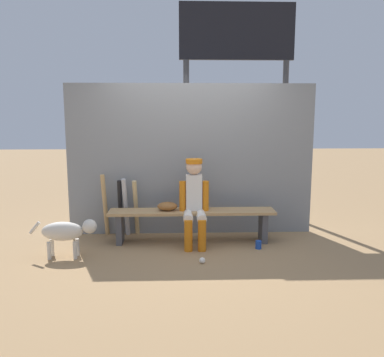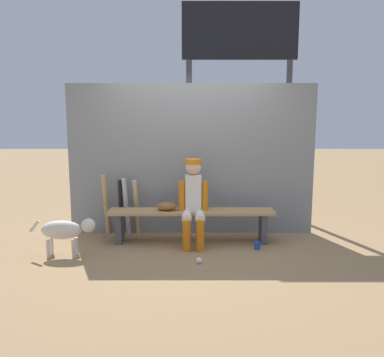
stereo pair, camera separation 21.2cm
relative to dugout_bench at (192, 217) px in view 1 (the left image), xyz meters
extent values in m
plane|color=#9E7A51|center=(0.00, 0.00, -0.36)|extent=(30.00, 30.00, 0.00)
cube|color=gray|center=(0.00, 0.45, 0.76)|extent=(3.64, 0.03, 2.23)
cube|color=tan|center=(0.00, 0.00, 0.08)|extent=(2.32, 0.36, 0.04)
cube|color=#4C4C51|center=(-1.01, 0.00, -0.15)|extent=(0.08, 0.29, 0.42)
cube|color=#4C4C51|center=(1.01, 0.00, -0.15)|extent=(0.08, 0.29, 0.42)
cube|color=silver|center=(0.03, 0.00, 0.36)|extent=(0.22, 0.13, 0.50)
sphere|color=beige|center=(0.03, 0.00, 0.72)|extent=(0.22, 0.22, 0.22)
cylinder|color=orange|center=(0.03, 0.00, 0.80)|extent=(0.23, 0.23, 0.06)
cylinder|color=silver|center=(-0.06, -0.19, 0.06)|extent=(0.13, 0.38, 0.13)
cylinder|color=orange|center=(-0.06, -0.38, -0.15)|extent=(0.11, 0.11, 0.42)
cylinder|color=orange|center=(-0.13, -0.02, 0.31)|extent=(0.09, 0.09, 0.43)
cylinder|color=silver|center=(0.12, -0.19, 0.06)|extent=(0.13, 0.38, 0.13)
cylinder|color=orange|center=(0.12, -0.38, -0.15)|extent=(0.11, 0.11, 0.42)
cylinder|color=orange|center=(0.19, -0.02, 0.31)|extent=(0.09, 0.09, 0.43)
ellipsoid|color=brown|center=(-0.34, 0.00, 0.16)|extent=(0.28, 0.20, 0.12)
cylinder|color=tan|center=(-0.82, 0.34, 0.07)|extent=(0.08, 0.27, 0.85)
cylinder|color=#B7B7BC|center=(-0.96, 0.31, 0.08)|extent=(0.10, 0.24, 0.88)
cylinder|color=black|center=(-1.05, 0.36, 0.07)|extent=(0.08, 0.22, 0.84)
cylinder|color=tan|center=(-1.27, 0.34, 0.11)|extent=(0.10, 0.21, 0.93)
sphere|color=white|center=(0.09, -0.83, -0.32)|extent=(0.07, 0.07, 0.07)
cylinder|color=#1E47AD|center=(0.88, -0.33, -0.30)|extent=(0.08, 0.08, 0.11)
cylinder|color=red|center=(0.04, 0.06, 0.16)|extent=(0.08, 0.08, 0.11)
cylinder|color=#3F3F42|center=(-0.04, 1.54, 0.99)|extent=(0.10, 0.10, 2.69)
cylinder|color=#3F3F42|center=(1.66, 1.54, 0.99)|extent=(0.10, 0.10, 2.69)
cube|color=black|center=(0.81, 1.54, 2.80)|extent=(1.95, 0.08, 0.93)
ellipsoid|color=beige|center=(-1.65, -0.56, -0.02)|extent=(0.52, 0.20, 0.24)
sphere|color=beige|center=(-1.31, -0.56, 0.04)|extent=(0.18, 0.18, 0.18)
cylinder|color=beige|center=(-1.99, -0.56, 0.03)|extent=(0.15, 0.04, 0.16)
cylinder|color=beige|center=(-1.49, -0.50, -0.25)|extent=(0.05, 0.05, 0.22)
cylinder|color=beige|center=(-1.49, -0.62, -0.25)|extent=(0.05, 0.05, 0.22)
cylinder|color=beige|center=(-1.81, -0.50, -0.25)|extent=(0.05, 0.05, 0.22)
cylinder|color=beige|center=(-1.81, -0.62, -0.25)|extent=(0.05, 0.05, 0.22)
camera|label=1|loc=(-0.20, -5.52, 1.45)|focal=37.94mm
camera|label=2|loc=(0.01, -5.52, 1.45)|focal=37.94mm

